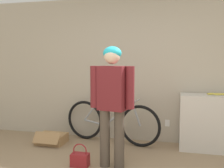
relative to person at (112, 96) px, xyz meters
name	(u,v)px	position (x,y,z in m)	size (l,w,h in m)	color
wall_back	(138,70)	(0.15, 1.31, 0.31)	(8.00, 0.07, 2.60)	#B7AD99
side_shelf	(209,123)	(1.37, 1.04, -0.53)	(0.92, 0.44, 0.91)	beige
person	(112,96)	(0.00, 0.00, 0.00)	(0.61, 0.27, 1.66)	#4C4238
bicycle	(111,122)	(-0.27, 1.02, -0.61)	(1.78, 0.49, 0.79)	black
banana	(217,94)	(1.49, 1.05, -0.06)	(0.35, 0.09, 0.04)	#EAD64C
handbag	(80,159)	(-0.44, -0.10, -0.88)	(0.25, 0.15, 0.32)	maroon
cardboard_box	(52,139)	(-1.29, 0.72, -0.90)	(0.49, 0.46, 0.24)	#A87F51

